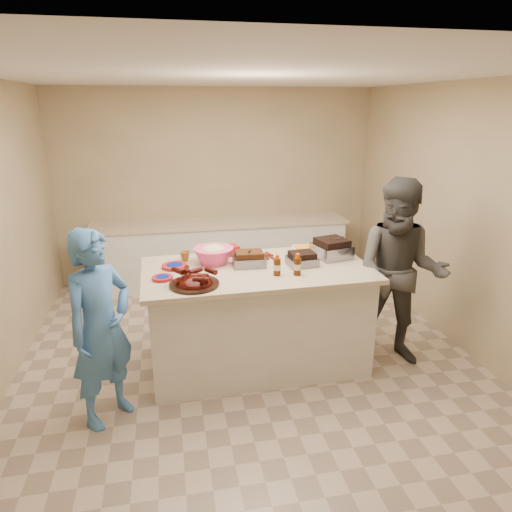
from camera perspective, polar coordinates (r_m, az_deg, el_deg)
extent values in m
cube|color=#47230F|center=(4.33, -0.86, -1.22)|extent=(0.31, 0.24, 0.09)
cube|color=black|center=(4.37, 5.75, -1.15)|extent=(0.29, 0.25, 0.08)
cube|color=gray|center=(4.64, 9.37, -0.12)|extent=(0.39, 0.39, 0.13)
cylinder|color=silver|center=(4.51, 0.57, -0.41)|extent=(0.33, 0.33, 0.05)
cube|color=gold|center=(4.76, 6.22, 0.49)|extent=(0.27, 0.20, 0.07)
cylinder|color=#451D03|center=(4.10, 2.63, -2.41)|extent=(0.07, 0.07, 0.19)
cylinder|color=#451D03|center=(4.12, 5.15, -2.35)|extent=(0.07, 0.07, 0.20)
cylinder|color=yellow|center=(4.36, -2.26, -1.12)|extent=(0.04, 0.04, 0.11)
imported|color=silver|center=(4.49, -0.48, -0.54)|extent=(0.14, 0.05, 0.14)
cylinder|color=#A11517|center=(4.35, -10.13, -1.43)|extent=(0.24, 0.24, 0.03)
cylinder|color=#A11517|center=(4.08, -11.58, -2.87)|extent=(0.19, 0.19, 0.03)
imported|color=#8B5D1D|center=(4.53, -8.84, -0.58)|extent=(0.10, 0.09, 0.10)
cube|color=#A11517|center=(4.65, -3.43, 0.11)|extent=(0.23, 0.19, 0.10)
imported|color=#3F74B5|center=(4.20, -17.62, -18.48)|extent=(1.57, 1.54, 0.39)
imported|color=#484641|center=(4.98, 16.47, -12.10)|extent=(1.70, 2.04, 0.70)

